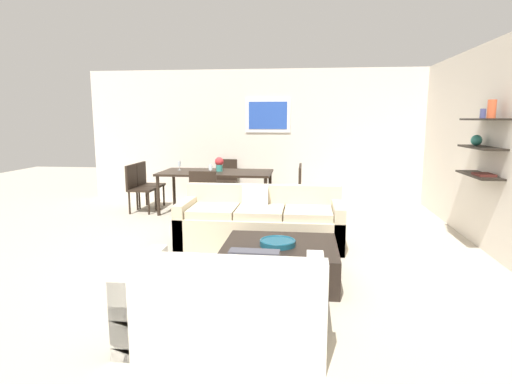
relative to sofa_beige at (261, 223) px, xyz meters
name	(u,v)px	position (x,y,z in m)	size (l,w,h in m)	color
ground_plane	(253,251)	(-0.07, -0.34, -0.29)	(18.00, 18.00, 0.00)	#BCB29E
back_wall_unit	(288,136)	(0.23, 3.19, 1.06)	(8.40, 0.09, 2.70)	silver
right_wall_shelf_unit	(487,146)	(2.96, 0.26, 1.06)	(0.34, 8.20, 2.70)	silver
sofa_beige	(261,223)	(0.00, 0.00, 0.00)	(2.21, 0.90, 0.78)	beige
loveseat_white	(226,304)	(0.01, -2.60, 0.00)	(1.51, 0.90, 0.78)	silver
coffee_table	(280,262)	(0.34, -1.27, -0.10)	(1.21, 1.08, 0.38)	black
decorative_bowl	(278,242)	(0.32, -1.30, 0.12)	(0.38, 0.38, 0.06)	navy
dining_table	(216,175)	(-1.04, 1.99, 0.40)	(2.04, 1.04, 0.75)	black
dining_chair_left_far	(147,182)	(-2.46, 2.22, 0.21)	(0.44, 0.44, 0.88)	black
dining_chair_left_near	(138,185)	(-2.46, 1.76, 0.21)	(0.44, 0.44, 0.88)	black
dining_chair_right_near	(293,188)	(0.39, 1.76, 0.21)	(0.44, 0.44, 0.88)	black
dining_chair_right_far	(294,184)	(0.39, 2.22, 0.21)	(0.44, 0.44, 0.88)	black
dining_chair_head	(226,178)	(-1.04, 2.92, 0.21)	(0.44, 0.44, 0.88)	black
dining_chair_foot	(205,193)	(-1.04, 1.06, 0.21)	(0.44, 0.44, 0.88)	black
wine_glass_head	(221,163)	(-1.04, 2.45, 0.56)	(0.07, 0.07, 0.14)	silver
wine_glass_left_far	(179,164)	(-1.77, 2.12, 0.57)	(0.06, 0.06, 0.17)	silver
wine_glass_foot	(211,168)	(-1.04, 1.53, 0.58)	(0.07, 0.07, 0.18)	silver
centerpiece_vase	(219,163)	(-0.99, 2.04, 0.60)	(0.16, 0.16, 0.26)	teal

